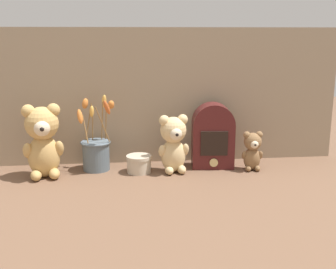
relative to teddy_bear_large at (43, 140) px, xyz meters
name	(u,v)px	position (x,y,z in m)	size (l,w,h in m)	color
ground_plane	(169,172)	(0.49, 0.01, -0.15)	(4.00, 4.00, 0.00)	brown
backdrop_wall	(164,96)	(0.49, 0.17, 0.14)	(1.54, 0.02, 0.58)	gray
teddy_bear_large	(43,140)	(0.00, 0.00, 0.00)	(0.16, 0.15, 0.29)	tan
teddy_bear_medium	(174,143)	(0.52, 0.01, -0.03)	(0.13, 0.12, 0.24)	#DBBC84
teddy_bear_small	(252,150)	(0.85, 0.00, -0.07)	(0.09, 0.08, 0.17)	olive
flower_vase	(96,151)	(0.20, 0.07, -0.07)	(0.16, 0.15, 0.31)	slate
vintage_radio	(213,135)	(0.69, 0.07, -0.02)	(0.18, 0.12, 0.27)	#4C1919
decorative_tin_tall	(139,164)	(0.37, 0.02, -0.12)	(0.10, 0.10, 0.07)	beige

